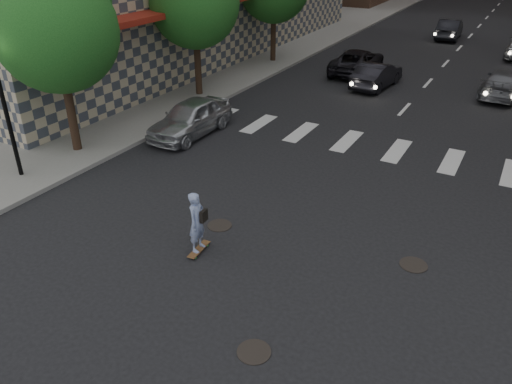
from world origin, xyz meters
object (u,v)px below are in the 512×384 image
skateboarder (197,222)px  silver_sedan (190,118)px  lamppost (2,94)px  traffic_car_a (377,75)px  traffic_car_b (504,83)px  tree_a (59,24)px  traffic_car_c (357,61)px  traffic_car_e (449,29)px

skateboarder → silver_sedan: 8.41m
lamppost → traffic_car_a: 18.01m
lamppost → traffic_car_b: 22.36m
lamppost → traffic_car_b: bearing=53.5°
silver_sedan → traffic_car_b: 15.84m
lamppost → silver_sedan: size_ratio=1.01×
skateboarder → traffic_car_b: skateboarder is taller
traffic_car_a → tree_a: bearing=68.0°
tree_a → traffic_car_a: bearing=62.3°
traffic_car_a → traffic_car_c: 2.90m
silver_sedan → traffic_car_a: bearing=66.6°
lamppost → traffic_car_a: (7.24, 16.34, -2.28)m
tree_a → traffic_car_e: bearing=74.3°
traffic_car_c → traffic_car_a: bearing=125.8°
tree_a → lamppost: bearing=-91.0°
traffic_car_e → skateboarder: bearing=86.0°
tree_a → skateboarder: tree_a is taller
skateboarder → silver_sedan: skateboarder is taller
lamppost → silver_sedan: 7.00m
silver_sedan → traffic_car_b: size_ratio=0.94×
traffic_car_c → skateboarder: bearing=93.4°
tree_a → silver_sedan: 5.84m
tree_a → traffic_car_e: tree_a is taller
traffic_car_b → skateboarder: bearing=78.0°
tree_a → traffic_car_b: 20.54m
skateboarder → traffic_car_c: 19.37m
skateboarder → silver_sedan: (-5.06, 6.72, -0.19)m
silver_sedan → traffic_car_a: size_ratio=1.06×
skateboarder → tree_a: bearing=152.2°
silver_sedan → traffic_car_c: 12.80m
tree_a → traffic_car_c: size_ratio=1.34×
traffic_car_c → lamppost: bearing=70.3°
traffic_car_a → lamppost: bearing=71.8°
skateboarder → traffic_car_a: skateboarder is taller
silver_sedan → traffic_car_c: bearing=78.3°
tree_a → traffic_car_c: bearing=71.4°
traffic_car_b → traffic_car_c: traffic_car_c is taller
traffic_car_a → traffic_car_b: traffic_car_a is taller
silver_sedan → traffic_car_b: (10.56, 11.80, -0.07)m
traffic_car_e → traffic_car_c: bearing=74.7°
traffic_car_c → traffic_car_e: size_ratio=1.12×
lamppost → traffic_car_c: 19.48m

